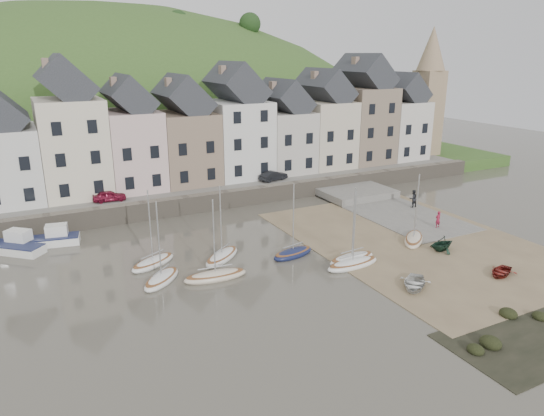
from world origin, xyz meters
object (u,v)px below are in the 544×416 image
rowboat_red (501,272)px  car_right (273,176)px  person_red (438,219)px  rowboat_white (414,283)px  rowboat_green (442,243)px  person_dark (413,199)px  car_left (109,196)px  sailboat_0 (153,262)px

rowboat_red → car_right: size_ratio=0.73×
person_red → rowboat_white: bearing=37.3°
rowboat_green → person_dark: (6.28, 10.38, 0.36)m
rowboat_white → car_right: bearing=132.8°
person_dark → rowboat_red: bearing=73.0°
rowboat_green → car_left: (-22.92, 22.25, 1.45)m
person_red → car_left: size_ratio=0.49×
person_red → person_dark: 6.51m
sailboat_0 → rowboat_green: size_ratio=2.60×
car_left → sailboat_0: bearing=-172.8°
rowboat_white → car_right: size_ratio=0.88×
rowboat_green → person_dark: size_ratio=1.29×
car_left → rowboat_green: bearing=-129.7°
rowboat_white → rowboat_green: size_ratio=1.27×
sailboat_0 → car_right: sailboat_0 is taller
person_dark → car_left: 31.54m
rowboat_green → person_red: (3.84, 4.34, 0.22)m
sailboat_0 → person_dark: bearing=4.4°
rowboat_white → car_right: (2.52, 26.46, 1.80)m
sailboat_0 → rowboat_red: size_ratio=2.47×
sailboat_0 → rowboat_white: sailboat_0 is taller
rowboat_white → rowboat_green: rowboat_green is taller
rowboat_red → person_red: person_red is taller
sailboat_0 → car_left: (-0.68, 14.09, 1.89)m
person_dark → rowboat_white: bearing=51.5°
rowboat_white → person_dark: person_dark is taller
person_red → car_left: bearing=-35.1°
rowboat_white → person_dark: bearing=96.2°
person_red → car_right: bearing=-66.7°
rowboat_red → car_right: 28.28m
rowboat_red → person_red: size_ratio=1.61×
rowboat_green → car_right: car_right is taller
sailboat_0 → person_red: size_ratio=3.97×
car_left → rowboat_red: bearing=-135.7°
rowboat_white → person_red: (10.71, 8.55, 0.54)m
rowboat_white → car_right: car_right is taller
rowboat_white → person_dark: (13.15, 14.59, 0.68)m
rowboat_green → person_red: bearing=136.6°
sailboat_0 → person_red: sailboat_0 is taller
rowboat_green → car_left: bearing=-136.1°
rowboat_green → car_right: (-4.34, 22.25, 1.48)m
rowboat_white → person_red: size_ratio=1.94×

